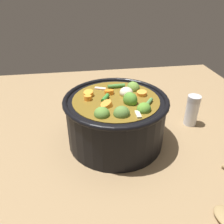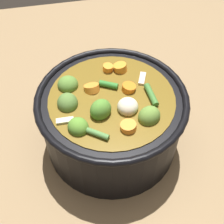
{
  "view_description": "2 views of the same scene",
  "coord_description": "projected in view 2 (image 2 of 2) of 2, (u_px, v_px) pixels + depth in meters",
  "views": [
    {
      "loc": [
        -0.09,
        -0.5,
        0.39
      ],
      "look_at": [
        -0.01,
        -0.02,
        0.1
      ],
      "focal_mm": 36.82,
      "sensor_mm": 36.0,
      "label": 1
    },
    {
      "loc": [
        0.34,
        -0.07,
        0.5
      ],
      "look_at": [
        0.02,
        -0.0,
        0.11
      ],
      "focal_mm": 48.11,
      "sensor_mm": 36.0,
      "label": 2
    }
  ],
  "objects": [
    {
      "name": "cooking_pot",
      "position": [
        112.0,
        119.0,
        0.56
      ],
      "size": [
        0.27,
        0.27,
        0.16
      ],
      "color": "black",
      "rests_on": "ground_plane"
    },
    {
      "name": "ground_plane",
      "position": [
        112.0,
        140.0,
        0.61
      ],
      "size": [
        1.1,
        1.1,
        0.0
      ],
      "primitive_type": "plane",
      "color": "#8C704C"
    }
  ]
}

